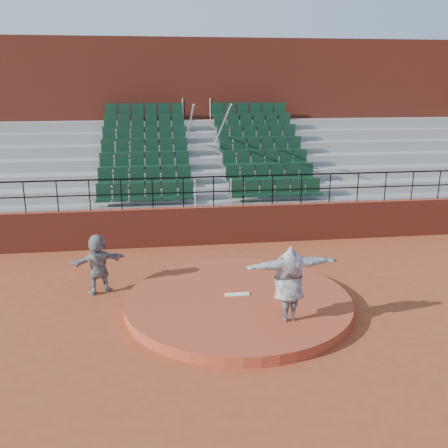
% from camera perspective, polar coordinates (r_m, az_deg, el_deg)
% --- Properties ---
extents(ground, '(90.00, 90.00, 0.00)m').
position_cam_1_polar(ground, '(12.39, 1.62, -9.43)').
color(ground, '#933D21').
rests_on(ground, ground).
extents(pitchers_mound, '(5.50, 5.50, 0.25)m').
position_cam_1_polar(pitchers_mound, '(12.34, 1.62, -8.91)').
color(pitchers_mound, '#A33E24').
rests_on(pitchers_mound, ground).
extents(pitching_rubber, '(0.60, 0.15, 0.03)m').
position_cam_1_polar(pitching_rubber, '(12.41, 1.51, -8.03)').
color(pitching_rubber, white).
rests_on(pitching_rubber, pitchers_mound).
extents(boundary_wall, '(24.00, 0.30, 1.30)m').
position_cam_1_polar(boundary_wall, '(16.80, -1.18, -0.12)').
color(boundary_wall, maroon).
rests_on(boundary_wall, ground).
extents(wall_railing, '(24.04, 0.05, 1.03)m').
position_cam_1_polar(wall_railing, '(16.47, -1.21, 4.49)').
color(wall_railing, black).
rests_on(wall_railing, boundary_wall).
extents(seating_deck, '(24.00, 5.97, 4.63)m').
position_cam_1_polar(seating_deck, '(20.14, -2.43, 4.91)').
color(seating_deck, gray).
rests_on(seating_deck, ground).
extents(press_box_facade, '(24.00, 3.00, 7.10)m').
position_cam_1_polar(press_box_facade, '(23.76, -3.44, 11.73)').
color(press_box_facade, maroon).
rests_on(press_box_facade, ground).
extents(pitcher, '(2.15, 0.78, 1.71)m').
position_cam_1_polar(pitcher, '(10.97, 7.44, -6.74)').
color(pitcher, black).
rests_on(pitcher, pitchers_mound).
extents(fielder, '(1.54, 0.92, 1.58)m').
position_cam_1_polar(fielder, '(13.29, -14.21, -4.43)').
color(fielder, black).
rests_on(fielder, ground).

